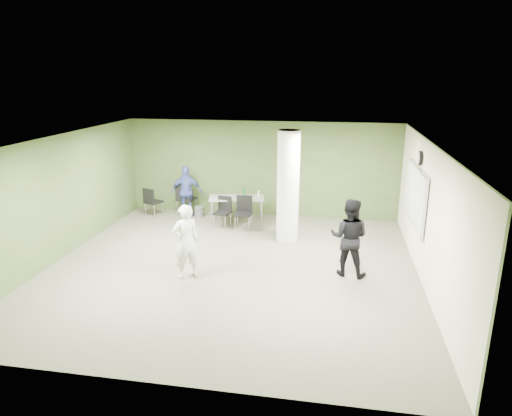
% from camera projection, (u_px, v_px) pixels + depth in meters
% --- Properties ---
extents(floor, '(8.00, 8.00, 0.00)m').
position_uv_depth(floor, '(232.00, 267.00, 10.05)').
color(floor, '#4D4C3D').
rests_on(floor, ground).
extents(ceiling, '(8.00, 8.00, 0.00)m').
position_uv_depth(ceiling, '(230.00, 141.00, 9.25)').
color(ceiling, white).
rests_on(ceiling, wall_back).
extents(wall_back, '(8.00, 2.80, 0.02)m').
position_uv_depth(wall_back, '(261.00, 169.00, 13.43)').
color(wall_back, '#3C4E24').
rests_on(wall_back, floor).
extents(wall_left, '(0.02, 8.00, 2.80)m').
position_uv_depth(wall_left, '(59.00, 198.00, 10.31)').
color(wall_left, '#3C4E24').
rests_on(wall_left, floor).
extents(wall_right_cream, '(0.02, 8.00, 2.80)m').
position_uv_depth(wall_right_cream, '(429.00, 217.00, 8.99)').
color(wall_right_cream, beige).
rests_on(wall_right_cream, floor).
extents(column, '(0.56, 0.56, 2.80)m').
position_uv_depth(column, '(288.00, 186.00, 11.37)').
color(column, silver).
rests_on(column, floor).
extents(whiteboard, '(0.05, 2.30, 1.30)m').
position_uv_depth(whiteboard, '(415.00, 196.00, 10.10)').
color(whiteboard, silver).
rests_on(whiteboard, wall_right_cream).
extents(wall_clock, '(0.06, 0.32, 0.32)m').
position_uv_depth(wall_clock, '(419.00, 158.00, 9.86)').
color(wall_clock, black).
rests_on(wall_clock, wall_right_cream).
extents(folding_table, '(1.65, 0.97, 0.98)m').
position_uv_depth(folding_table, '(237.00, 199.00, 12.94)').
color(folding_table, gray).
rests_on(folding_table, floor).
extents(wastebasket, '(0.27, 0.27, 0.31)m').
position_uv_depth(wastebasket, '(199.00, 211.00, 13.57)').
color(wastebasket, '#4C4C4C').
rests_on(wastebasket, floor).
extents(chair_back_left, '(0.56, 0.56, 0.87)m').
position_uv_depth(chair_back_left, '(152.00, 200.00, 13.50)').
color(chair_back_left, black).
rests_on(chair_back_left, floor).
extents(chair_back_right, '(0.58, 0.58, 1.01)m').
position_uv_depth(chair_back_right, '(185.00, 196.00, 13.55)').
color(chair_back_right, black).
rests_on(chair_back_right, floor).
extents(chair_table_left, '(0.50, 0.50, 0.85)m').
position_uv_depth(chair_table_left, '(223.00, 209.00, 12.60)').
color(chair_table_left, black).
rests_on(chair_table_left, floor).
extents(chair_table_right, '(0.47, 0.47, 0.91)m').
position_uv_depth(chair_table_right, '(244.00, 210.00, 12.41)').
color(chair_table_right, black).
rests_on(chair_table_right, floor).
extents(woman_white, '(0.69, 0.66, 1.58)m').
position_uv_depth(woman_white, '(186.00, 242.00, 9.36)').
color(woman_white, silver).
rests_on(woman_white, floor).
extents(man_black, '(0.92, 0.78, 1.67)m').
position_uv_depth(man_black, '(349.00, 237.00, 9.48)').
color(man_black, black).
rests_on(man_black, floor).
extents(man_blue, '(0.95, 0.52, 1.53)m').
position_uv_depth(man_blue, '(187.00, 192.00, 13.39)').
color(man_blue, '#39498F').
rests_on(man_blue, floor).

